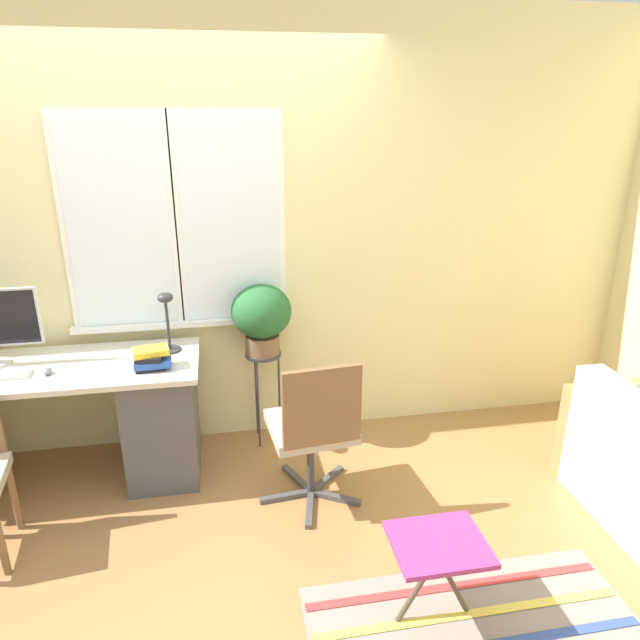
% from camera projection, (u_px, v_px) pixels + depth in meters
% --- Properties ---
extents(ground_plane, '(14.00, 14.00, 0.00)m').
position_uv_depth(ground_plane, '(191.00, 498.00, 3.28)').
color(ground_plane, '#9E7042').
extents(wall_back_with_window, '(9.00, 0.12, 2.70)m').
position_uv_depth(wall_back_with_window, '(178.00, 240.00, 3.46)').
color(wall_back_with_window, beige).
rests_on(wall_back_with_window, ground_plane).
extents(desk, '(1.75, 0.63, 0.74)m').
position_uv_depth(desk, '(49.00, 423.00, 3.30)').
color(desk, beige).
rests_on(desk, ground_plane).
extents(mouse, '(0.04, 0.07, 0.04)m').
position_uv_depth(mouse, '(47.00, 371.00, 3.09)').
color(mouse, slate).
rests_on(mouse, desk).
extents(desk_lamp, '(0.13, 0.13, 0.36)m').
position_uv_depth(desk_lamp, '(167.00, 315.00, 3.32)').
color(desk_lamp, '#2D2D33').
rests_on(desk_lamp, desk).
extents(book_stack, '(0.21, 0.16, 0.12)m').
position_uv_depth(book_stack, '(151.00, 358.00, 3.15)').
color(book_stack, black).
rests_on(book_stack, desk).
extents(office_chair_swivel, '(0.57, 0.58, 0.91)m').
position_uv_depth(office_chair_swivel, '(314.00, 428.00, 3.07)').
color(office_chair_swivel, '#47474C').
rests_on(office_chair_swivel, ground_plane).
extents(plant_stand, '(0.23, 0.23, 0.63)m').
position_uv_depth(plant_stand, '(263.00, 366.00, 3.68)').
color(plant_stand, '#333338').
rests_on(plant_stand, ground_plane).
extents(potted_plant, '(0.38, 0.38, 0.45)m').
position_uv_depth(potted_plant, '(262.00, 315.00, 3.56)').
color(potted_plant, brown).
rests_on(potted_plant, plant_stand).
extents(floor_rug_striped, '(1.44, 0.56, 0.01)m').
position_uv_depth(floor_rug_striped, '(469.00, 614.00, 2.51)').
color(floor_rug_striped, gray).
rests_on(floor_rug_striped, ground_plane).
extents(folding_stool, '(0.39, 0.33, 0.41)m').
position_uv_depth(folding_stool, '(438.00, 549.00, 2.38)').
color(folding_stool, '#93337A').
rests_on(folding_stool, ground_plane).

